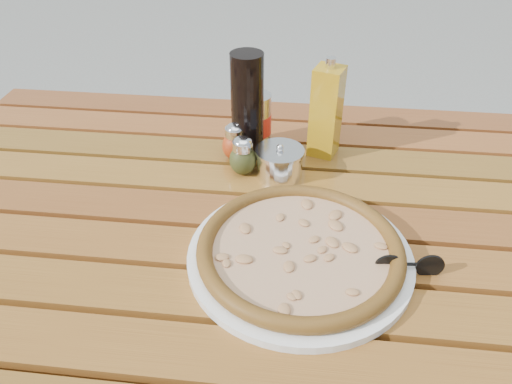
# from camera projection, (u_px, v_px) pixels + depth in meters

# --- Properties ---
(table) EXTENTS (1.40, 0.90, 0.75)m
(table) POSITION_uv_depth(u_px,v_px,m) (255.00, 243.00, 0.95)
(table) COLOR #331B0B
(table) RESTS_ON ground
(plate) EXTENTS (0.37, 0.37, 0.01)m
(plate) POSITION_uv_depth(u_px,v_px,m) (300.00, 256.00, 0.80)
(plate) COLOR white
(plate) RESTS_ON table
(pizza) EXTENTS (0.35, 0.35, 0.03)m
(pizza) POSITION_uv_depth(u_px,v_px,m) (300.00, 249.00, 0.79)
(pizza) COLOR beige
(pizza) RESTS_ON plate
(pepper_shaker) EXTENTS (0.07, 0.07, 0.08)m
(pepper_shaker) POSITION_uv_depth(u_px,v_px,m) (235.00, 142.00, 1.03)
(pepper_shaker) COLOR #AE3913
(pepper_shaker) RESTS_ON table
(oregano_shaker) EXTENTS (0.06, 0.06, 0.08)m
(oregano_shaker) POSITION_uv_depth(u_px,v_px,m) (243.00, 156.00, 0.98)
(oregano_shaker) COLOR #3F431A
(oregano_shaker) RESTS_ON table
(dark_bottle) EXTENTS (0.08, 0.08, 0.22)m
(dark_bottle) POSITION_uv_depth(u_px,v_px,m) (247.00, 106.00, 1.00)
(dark_bottle) COLOR black
(dark_bottle) RESTS_ON table
(soda_can) EXTENTS (0.07, 0.07, 0.12)m
(soda_can) POSITION_uv_depth(u_px,v_px,m) (256.00, 122.00, 1.06)
(soda_can) COLOR silver
(soda_can) RESTS_ON table
(olive_oil_cruet) EXTENTS (0.07, 0.07, 0.21)m
(olive_oil_cruet) POSITION_uv_depth(u_px,v_px,m) (326.00, 112.00, 1.01)
(olive_oil_cruet) COLOR #B08112
(olive_oil_cruet) RESTS_ON table
(parmesan_tin) EXTENTS (0.12, 0.12, 0.07)m
(parmesan_tin) POSITION_uv_depth(u_px,v_px,m) (280.00, 162.00, 0.98)
(parmesan_tin) COLOR white
(parmesan_tin) RESTS_ON table
(sunglasses) EXTENTS (0.11, 0.03, 0.04)m
(sunglasses) POSITION_uv_depth(u_px,v_px,m) (408.00, 266.00, 0.77)
(sunglasses) COLOR black
(sunglasses) RESTS_ON table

